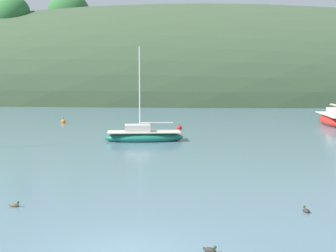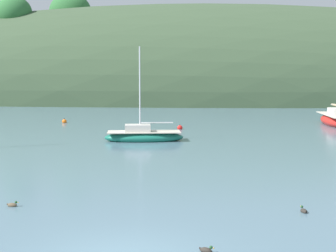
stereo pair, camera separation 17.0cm
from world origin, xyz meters
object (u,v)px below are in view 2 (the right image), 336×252
at_px(mooring_buoy_channel, 180,128).
at_px(duck_trailing, 304,211).
at_px(duck_lone_right, 206,250).
at_px(mooring_buoy_outer, 64,122).
at_px(duck_lone_left, 12,205).
at_px(sailboat_blue_center, 143,136).

height_order(mooring_buoy_channel, duck_trailing, mooring_buoy_channel).
bearing_deg(duck_lone_right, mooring_buoy_outer, 111.26).
bearing_deg(duck_lone_right, duck_trailing, 49.81).
bearing_deg(duck_lone_left, sailboat_blue_center, 81.04).
height_order(mooring_buoy_channel, duck_lone_right, mooring_buoy_channel).
bearing_deg(duck_lone_right, sailboat_blue_center, 100.82).
relative_size(mooring_buoy_channel, duck_lone_right, 1.34).
bearing_deg(duck_trailing, mooring_buoy_channel, 101.84).
xyz_separation_m(mooring_buoy_channel, mooring_buoy_outer, (-10.96, 4.64, 0.00)).
distance_m(sailboat_blue_center, mooring_buoy_channel, 7.53).
height_order(mooring_buoy_channel, mooring_buoy_outer, same).
bearing_deg(mooring_buoy_channel, duck_lone_right, -86.36).
bearing_deg(mooring_buoy_channel, duck_lone_left, -101.44).
height_order(duck_lone_left, duck_trailing, same).
bearing_deg(mooring_buoy_outer, duck_lone_left, -78.07).
xyz_separation_m(mooring_buoy_outer, duck_lone_right, (12.75, -32.78, -0.07)).
xyz_separation_m(duck_lone_left, duck_trailing, (9.97, -0.11, 0.00)).
xyz_separation_m(mooring_buoy_channel, duck_lone_left, (-4.88, -24.13, -0.07)).
xyz_separation_m(mooring_buoy_channel, duck_lone_right, (1.79, -28.14, -0.07)).
xyz_separation_m(sailboat_blue_center, duck_trailing, (7.29, -17.04, -0.28)).
bearing_deg(mooring_buoy_outer, duck_trailing, -60.95).
distance_m(mooring_buoy_channel, duck_lone_right, 28.20).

